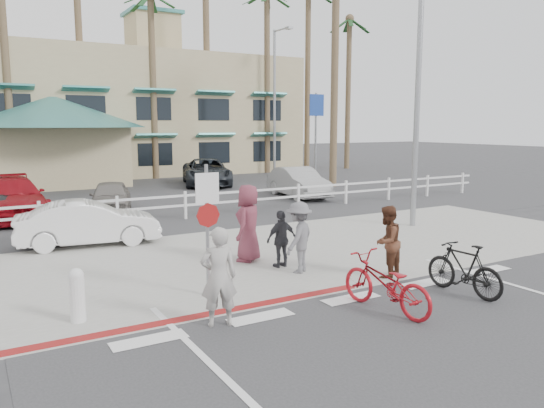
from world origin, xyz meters
TOP-DOWN VIEW (x-y plane):
  - ground at (0.00, 0.00)m, footprint 140.00×140.00m
  - bike_path at (0.00, -2.00)m, footprint 12.00×16.00m
  - sidewalk_plaza at (0.00, 4.50)m, footprint 22.00×7.00m
  - cross_street at (0.00, 8.50)m, footprint 40.00×5.00m
  - parking_lot at (0.00, 18.00)m, footprint 50.00×16.00m
  - curb_red at (-3.00, 1.20)m, footprint 7.00×0.25m
  - rail_fence at (0.50, 10.50)m, footprint 29.40×0.16m
  - building at (2.00, 31.00)m, footprint 28.00×16.00m
  - sign_post at (-2.30, 2.20)m, footprint 0.50×0.10m
  - bollard_0 at (-4.80, 2.00)m, footprint 0.26×0.26m
  - streetlight_0 at (6.50, 5.50)m, footprint 0.60×2.00m
  - streetlight_1 at (12.00, 24.00)m, footprint 0.60×2.00m
  - info_sign at (14.00, 22.00)m, footprint 1.20×0.16m
  - palm_3 at (-4.00, 25.00)m, footprint 4.00×4.00m
  - palm_4 at (0.00, 26.00)m, footprint 4.00×4.00m
  - palm_5 at (4.00, 25.00)m, footprint 4.00×4.00m
  - palm_6 at (8.00, 26.00)m, footprint 4.00×4.00m
  - palm_7 at (12.00, 25.00)m, footprint 4.00×4.00m
  - palm_8 at (16.00, 26.00)m, footprint 4.00×4.00m
  - palm_9 at (19.00, 25.00)m, footprint 4.00×4.00m
  - palm_11 at (11.00, 16.00)m, footprint 4.00×4.00m
  - bike_red at (0.10, -0.25)m, footprint 0.95×2.06m
  - rider_red at (-2.78, 0.64)m, footprint 0.70×0.55m
  - bike_black at (2.12, -0.28)m, footprint 0.62×1.77m
  - rider_black at (1.63, 1.42)m, footprint 0.95×0.85m
  - pedestrian_a at (0.14, 2.68)m, footprint 1.21×1.10m
  - pedestrian_child at (0.03, 3.26)m, footprint 0.82×0.38m
  - pedestrian_b at (-0.37, 4.17)m, footprint 1.09×1.08m
  - car_white_sedan at (-3.43, 7.92)m, footprint 3.97×1.82m
  - lot_car_1 at (-4.92, 13.80)m, footprint 2.31×5.14m
  - lot_car_2 at (-1.59, 13.14)m, footprint 2.40×3.86m
  - lot_car_3 at (7.03, 13.32)m, footprint 1.94×4.33m
  - lot_car_5 at (5.28, 19.99)m, footprint 3.96×5.78m

SIDE VIEW (x-z plane):
  - ground at x=0.00m, z-range 0.00..0.00m
  - parking_lot at x=0.00m, z-range 0.00..0.01m
  - bike_path at x=0.00m, z-range 0.00..0.01m
  - cross_street at x=0.00m, z-range 0.00..0.01m
  - sidewalk_plaza at x=0.00m, z-range 0.00..0.01m
  - curb_red at x=-3.00m, z-range 0.00..0.02m
  - bollard_0 at x=-4.80m, z-range 0.00..0.95m
  - rail_fence at x=0.50m, z-range 0.00..1.00m
  - bike_red at x=0.10m, z-range 0.00..1.04m
  - bike_black at x=2.12m, z-range 0.00..1.05m
  - lot_car_2 at x=-1.59m, z-range 0.00..1.23m
  - car_white_sedan at x=-3.43m, z-range 0.00..1.26m
  - pedestrian_child at x=0.03m, z-range 0.00..1.37m
  - lot_car_3 at x=7.03m, z-range 0.00..1.38m
  - lot_car_1 at x=-4.92m, z-range 0.00..1.46m
  - lot_car_5 at x=5.28m, z-range 0.00..1.47m
  - rider_black at x=1.63m, z-range 0.00..1.60m
  - pedestrian_a at x=0.14m, z-range 0.00..1.63m
  - rider_red at x=-2.78m, z-range 0.00..1.70m
  - pedestrian_b at x=-0.37m, z-range 0.00..1.90m
  - sign_post at x=-2.30m, z-range 0.00..2.90m
  - info_sign at x=14.00m, z-range 0.00..5.60m
  - streetlight_0 at x=6.50m, z-range 0.00..9.00m
  - streetlight_1 at x=12.00m, z-range 0.00..9.50m
  - building at x=2.00m, z-range 0.00..11.30m
  - palm_5 at x=4.00m, z-range 0.00..13.00m
  - palm_9 at x=19.00m, z-range 0.00..13.00m
  - palm_3 at x=-4.00m, z-range 0.00..14.00m
  - palm_7 at x=12.00m, z-range 0.00..14.00m
  - palm_11 at x=11.00m, z-range 0.00..14.00m
  - palm_4 at x=0.00m, z-range 0.00..15.00m
  - palm_8 at x=16.00m, z-range 0.00..15.00m
  - palm_6 at x=8.00m, z-range 0.00..17.00m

